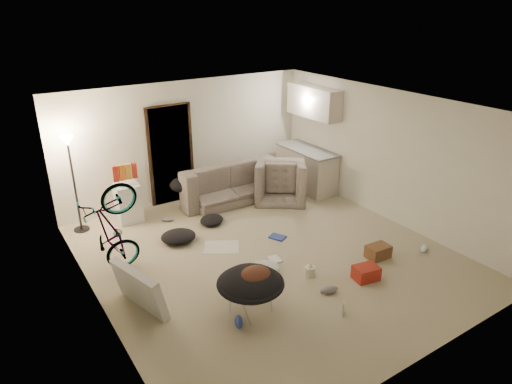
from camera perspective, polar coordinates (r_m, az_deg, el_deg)
floor at (r=7.77m, az=1.50°, el=-7.90°), size 5.50×6.00×0.02m
ceiling at (r=6.83m, az=1.72°, el=10.56°), size 5.50×6.00×0.02m
wall_back at (r=9.69m, az=-8.65°, el=6.35°), size 5.50×0.02×2.50m
wall_front at (r=5.30m, az=20.76°, el=-9.65°), size 5.50×0.02×2.50m
wall_left at (r=6.20m, az=-19.92°, el=-4.61°), size 0.02×6.00×2.50m
wall_right at (r=8.98m, az=16.27°, el=4.35°), size 0.02×6.00×2.50m
doorway at (r=9.57m, az=-10.64°, el=4.56°), size 0.85×0.10×2.04m
door_trim at (r=9.55m, az=-10.57°, el=4.52°), size 0.97×0.04×2.10m
floor_lamp at (r=8.66m, az=-22.13°, el=3.27°), size 0.28×0.28×1.81m
kitchen_counter at (r=10.36m, az=6.30°, el=2.86°), size 0.60×1.50×0.88m
counter_top at (r=10.22m, az=6.41°, el=5.28°), size 0.64×1.54×0.04m
kitchen_uppers at (r=10.03m, az=7.26°, el=11.12°), size 0.38×1.40×0.65m
sofa at (r=9.77m, az=-3.90°, el=0.87°), size 2.15×0.85×0.63m
armchair at (r=9.85m, az=3.10°, el=1.24°), size 1.37×1.35×0.67m
bicycle at (r=7.41m, az=-17.30°, el=-6.93°), size 1.59×0.74×0.90m
book_asset at (r=6.51m, az=10.78°, el=-15.09°), size 0.25×0.25×0.02m
mini_fridge at (r=9.09m, az=-15.68°, el=-1.29°), size 0.46×0.46×0.75m
snack_box_0 at (r=8.82m, az=-17.15°, el=2.17°), size 0.11×0.08×0.30m
snack_box_1 at (r=8.85m, az=-16.41°, el=2.33°), size 0.11×0.08×0.30m
snack_box_2 at (r=8.88m, az=-15.68°, el=2.49°), size 0.10×0.08×0.30m
snack_box_3 at (r=8.91m, az=-14.95°, el=2.64°), size 0.12×0.10×0.30m
saucer_chair at (r=6.27m, az=-0.69°, el=-11.99°), size 0.92×0.92×0.65m
hoodie at (r=6.16m, az=-0.14°, el=-10.48°), size 0.57×0.52×0.22m
sofa_drape at (r=9.29m, az=-9.03°, el=0.96°), size 0.62×0.53×0.28m
tv_box at (r=6.57m, az=-14.38°, el=-11.66°), size 0.50×1.01×0.66m
drink_case_a at (r=7.91m, az=15.02°, el=-7.20°), size 0.39×0.29×0.22m
drink_case_b at (r=7.29m, az=13.59°, el=-9.79°), size 0.42×0.34×0.22m
juicer at (r=7.22m, az=6.76°, el=-9.76°), size 0.16×0.16×0.23m
newspaper at (r=8.00m, az=-4.35°, el=-6.88°), size 0.76×0.71×0.01m
book_blue at (r=8.28m, az=2.71°, el=-5.65°), size 0.31×0.34×0.03m
book_white at (r=7.62m, az=2.34°, el=-8.42°), size 0.21×0.26×0.02m
shoe_0 at (r=9.71m, az=-7.13°, el=-1.09°), size 0.29×0.20×0.10m
shoe_1 at (r=9.00m, az=-11.03°, el=-3.36°), size 0.27×0.25×0.10m
shoe_2 at (r=6.26m, az=-2.17°, el=-15.90°), size 0.22×0.28×0.10m
shoe_3 at (r=6.90m, az=9.11°, el=-12.00°), size 0.31×0.17×0.11m
shoe_4 at (r=8.36m, az=20.23°, el=-6.64°), size 0.28×0.23×0.10m
clothes_lump_a at (r=8.23m, az=-9.67°, el=-5.49°), size 0.74×0.68×0.20m
clothes_lump_b at (r=8.79m, az=-5.56°, el=-3.51°), size 0.65×0.63×0.15m
clothes_lump_c at (r=7.29m, az=1.18°, el=-9.42°), size 0.60×0.60×0.14m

